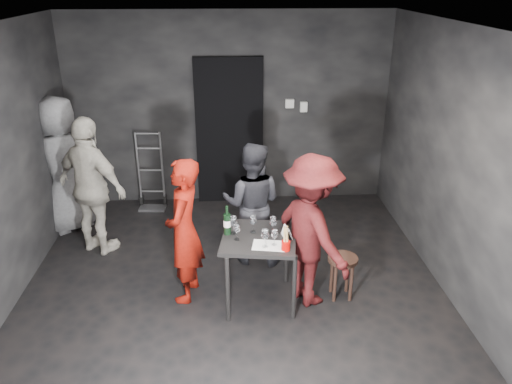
{
  "coord_description": "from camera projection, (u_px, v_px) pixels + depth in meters",
  "views": [
    {
      "loc": [
        -0.02,
        -4.4,
        3.13
      ],
      "look_at": [
        0.25,
        0.25,
        1.07
      ],
      "focal_mm": 35.0,
      "sensor_mm": 36.0,
      "label": 1
    }
  ],
  "objects": [
    {
      "name": "breadstick_cup",
      "position": [
        286.0,
        239.0,
        4.62
      ],
      "size": [
        0.08,
        0.08,
        0.26
      ],
      "rotation": [
        0.0,
        0.0,
        -0.15
      ],
      "color": "#B90704",
      "rests_on": "tasting_table"
    },
    {
      "name": "bystander_cream",
      "position": [
        91.0,
        179.0,
        5.76
      ],
      "size": [
        1.21,
        1.03,
        1.88
      ],
      "primitive_type": "imported",
      "rotation": [
        0.0,
        0.0,
        2.58
      ],
      "color": "beige",
      "rests_on": "floor"
    },
    {
      "name": "server_red",
      "position": [
        184.0,
        230.0,
        4.98
      ],
      "size": [
        0.46,
        0.62,
        1.54
      ],
      "primitive_type": "imported",
      "rotation": [
        0.0,
        0.0,
        -1.74
      ],
      "color": "maroon",
      "rests_on": "floor"
    },
    {
      "name": "wall_back",
      "position": [
        229.0,
        110.0,
        7.03
      ],
      "size": [
        4.5,
        0.04,
        2.7
      ],
      "primitive_type": "cube",
      "color": "black",
      "rests_on": "ground"
    },
    {
      "name": "hand_truck",
      "position": [
        152.0,
        194.0,
        7.19
      ],
      "size": [
        0.38,
        0.32,
        1.12
      ],
      "rotation": [
        0.0,
        0.0,
        -0.08
      ],
      "color": "#B2B2B7",
      "rests_on": "floor"
    },
    {
      "name": "tasting_mat",
      "position": [
        269.0,
        245.0,
        4.74
      ],
      "size": [
        0.34,
        0.26,
        0.0
      ],
      "primitive_type": "cube",
      "rotation": [
        0.0,
        0.0,
        -0.18
      ],
      "color": "white",
      "rests_on": "tasting_table"
    },
    {
      "name": "wine_glass_f",
      "position": [
        273.0,
        225.0,
        4.91
      ],
      "size": [
        0.09,
        0.09,
        0.2
      ],
      "primitive_type": null,
      "rotation": [
        0.0,
        0.0,
        0.2
      ],
      "color": "white",
      "rests_on": "tasting_table"
    },
    {
      "name": "wall_front",
      "position": [
        238.0,
        366.0,
        2.46
      ],
      "size": [
        4.5,
        0.04,
        2.7
      ],
      "primitive_type": "cube",
      "color": "black",
      "rests_on": "ground"
    },
    {
      "name": "ceiling",
      "position": [
        228.0,
        28.0,
        4.2
      ],
      "size": [
        4.5,
        5.0,
        0.02
      ],
      "primitive_type": "cube",
      "color": "silver",
      "rests_on": "ground"
    },
    {
      "name": "wine_glass_c",
      "position": [
        253.0,
        223.0,
        4.95
      ],
      "size": [
        0.09,
        0.09,
        0.2
      ],
      "primitive_type": null,
      "rotation": [
        0.0,
        0.0,
        -0.28
      ],
      "color": "white",
      "rests_on": "tasting_table"
    },
    {
      "name": "woman_black",
      "position": [
        252.0,
        206.0,
        5.68
      ],
      "size": [
        0.74,
        0.51,
        1.39
      ],
      "primitive_type": "imported",
      "rotation": [
        0.0,
        0.0,
        2.92
      ],
      "color": "#27272D",
      "rests_on": "floor"
    },
    {
      "name": "wallbox_lower",
      "position": [
        304.0,
        107.0,
        7.02
      ],
      "size": [
        0.1,
        0.06,
        0.14
      ],
      "primitive_type": "cube",
      "color": "#B7B7B2",
      "rests_on": "wall_back"
    },
    {
      "name": "wine_glass_b",
      "position": [
        234.0,
        224.0,
        4.92
      ],
      "size": [
        0.1,
        0.1,
        0.21
      ],
      "primitive_type": null,
      "rotation": [
        0.0,
        0.0,
        0.42
      ],
      "color": "white",
      "rests_on": "tasting_table"
    },
    {
      "name": "wine_glass_d",
      "position": [
        265.0,
        238.0,
        4.67
      ],
      "size": [
        0.08,
        0.08,
        0.2
      ],
      "primitive_type": null,
      "rotation": [
        0.0,
        0.0,
        -0.02
      ],
      "color": "white",
      "rests_on": "tasting_table"
    },
    {
      "name": "bystander_grey",
      "position": [
        62.0,
        153.0,
        6.26
      ],
      "size": [
        1.15,
        1.09,
        2.1
      ],
      "primitive_type": "imported",
      "rotation": [
        0.0,
        0.0,
        3.83
      ],
      "color": "slate",
      "rests_on": "floor"
    },
    {
      "name": "wall_right",
      "position": [
        462.0,
        172.0,
        4.86
      ],
      "size": [
        0.04,
        5.0,
        2.7
      ],
      "primitive_type": "cube",
      "color": "black",
      "rests_on": "ground"
    },
    {
      "name": "doorway",
      "position": [
        230.0,
        132.0,
        7.09
      ],
      "size": [
        0.95,
        0.1,
        2.1
      ],
      "primitive_type": "cube",
      "color": "black",
      "rests_on": "ground"
    },
    {
      "name": "reserved_card",
      "position": [
        285.0,
        232.0,
        4.88
      ],
      "size": [
        0.12,
        0.16,
        0.11
      ],
      "primitive_type": null,
      "rotation": [
        0.0,
        0.0,
        0.21
      ],
      "color": "white",
      "rests_on": "tasting_table"
    },
    {
      "name": "tasting_table",
      "position": [
        259.0,
        245.0,
        4.95
      ],
      "size": [
        0.72,
        0.72,
        0.75
      ],
      "rotation": [
        0.0,
        0.0,
        -0.14
      ],
      "color": "black",
      "rests_on": "floor"
    },
    {
      "name": "wallbox_upper",
      "position": [
        290.0,
        103.0,
        6.98
      ],
      "size": [
        0.12,
        0.06,
        0.12
      ],
      "primitive_type": "cube",
      "color": "#B7B7B2",
      "rests_on": "wall_back"
    },
    {
      "name": "stool",
      "position": [
        342.0,
        266.0,
        5.12
      ],
      "size": [
        0.31,
        0.31,
        0.47
      ],
      "rotation": [
        0.0,
        0.0,
        -0.13
      ],
      "color": "black",
      "rests_on": "floor"
    },
    {
      "name": "wine_glass_a",
      "position": [
        237.0,
        231.0,
        4.81
      ],
      "size": [
        0.07,
        0.07,
        0.18
      ],
      "primitive_type": null,
      "rotation": [
        0.0,
        0.0,
        0.04
      ],
      "color": "white",
      "rests_on": "tasting_table"
    },
    {
      "name": "floor",
      "position": [
        234.0,
        295.0,
        5.28
      ],
      "size": [
        4.5,
        5.0,
        0.02
      ],
      "primitive_type": "cube",
      "color": "black",
      "rests_on": "ground"
    },
    {
      "name": "man_maroon",
      "position": [
        312.0,
        228.0,
        4.89
      ],
      "size": [
        0.97,
        1.18,
        1.67
      ],
      "primitive_type": "imported",
      "rotation": [
        0.0,
        0.0,
        2.09
      ],
      "color": "#420F10",
      "rests_on": "floor"
    },
    {
      "name": "wine_bottle",
      "position": [
        227.0,
        223.0,
        4.91
      ],
      "size": [
        0.07,
        0.07,
        0.3
      ],
      "rotation": [
        0.0,
        0.0,
        -0.35
      ],
      "color": "black",
      "rests_on": "tasting_table"
    },
    {
      "name": "wine_glass_e",
      "position": [
        274.0,
        237.0,
        4.71
      ],
      "size": [
        0.08,
        0.08,
        0.18
      ],
      "primitive_type": null,
      "rotation": [
        0.0,
        0.0,
        0.19
      ],
      "color": "white",
      "rests_on": "tasting_table"
    }
  ]
}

